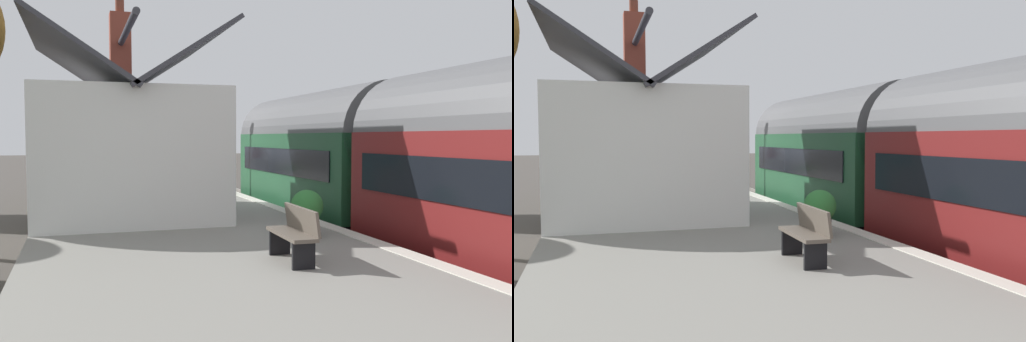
% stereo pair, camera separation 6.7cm
% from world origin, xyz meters
% --- Properties ---
extents(ground_plane, '(160.00, 160.00, 0.00)m').
position_xyz_m(ground_plane, '(0.00, 0.00, 0.00)').
color(ground_plane, '#423D38').
extents(platform, '(32.00, 6.51, 0.89)m').
position_xyz_m(platform, '(0.00, 4.25, 0.45)').
color(platform, gray).
rests_on(platform, ground).
extents(platform_edge_coping, '(32.00, 0.36, 0.02)m').
position_xyz_m(platform_edge_coping, '(0.00, 1.18, 0.90)').
color(platform_edge_coping, beige).
rests_on(platform_edge_coping, platform).
extents(rail_near, '(52.00, 0.08, 0.14)m').
position_xyz_m(rail_near, '(0.00, -1.62, 0.07)').
color(rail_near, gray).
rests_on(rail_near, ground).
extents(rail_far, '(52.00, 0.08, 0.14)m').
position_xyz_m(rail_far, '(0.00, -0.18, 0.07)').
color(rail_far, gray).
rests_on(rail_far, ground).
extents(train, '(16.84, 2.73, 4.32)m').
position_xyz_m(train, '(-3.89, -0.90, 2.21)').
color(train, black).
rests_on(train, ground).
extents(station_building, '(6.23, 4.60, 5.77)m').
position_xyz_m(station_building, '(-1.62, 5.33, 2.59)').
color(station_building, white).
rests_on(station_building, platform).
extents(bench_platform_end, '(1.41, 0.47, 0.88)m').
position_xyz_m(bench_platform_end, '(-8.17, 3.24, 1.37)').
color(bench_platform_end, brown).
rests_on(bench_platform_end, platform).
extents(bench_by_lamp, '(1.40, 0.45, 0.88)m').
position_xyz_m(bench_by_lamp, '(9.16, 3.41, 1.37)').
color(bench_by_lamp, brown).
rests_on(bench_by_lamp, platform).
extents(planter_edge_far, '(0.56, 0.56, 0.84)m').
position_xyz_m(planter_edge_far, '(7.78, 3.86, 1.32)').
color(planter_edge_far, '#9E5138').
rests_on(planter_edge_far, platform).
extents(planter_by_door, '(0.67, 0.67, 0.93)m').
position_xyz_m(planter_by_door, '(-6.00, 2.10, 1.40)').
color(planter_by_door, black).
rests_on(planter_by_door, platform).
extents(planter_under_sign, '(0.43, 0.43, 0.69)m').
position_xyz_m(planter_under_sign, '(10.80, 4.55, 1.22)').
color(planter_under_sign, '#9E5138').
rests_on(planter_under_sign, platform).
extents(planter_bench_right, '(0.73, 0.73, 0.96)m').
position_xyz_m(planter_bench_right, '(10.63, 2.01, 1.45)').
color(planter_bench_right, '#9E5138').
rests_on(planter_bench_right, platform).
extents(lamp_post_platform, '(0.32, 0.50, 3.90)m').
position_xyz_m(lamp_post_platform, '(4.24, 1.85, 3.59)').
color(lamp_post_platform, black).
rests_on(lamp_post_platform, platform).
extents(station_sign_board, '(0.96, 0.06, 1.57)m').
position_xyz_m(station_sign_board, '(6.69, 1.93, 2.08)').
color(station_sign_board, black).
rests_on(station_sign_board, platform).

